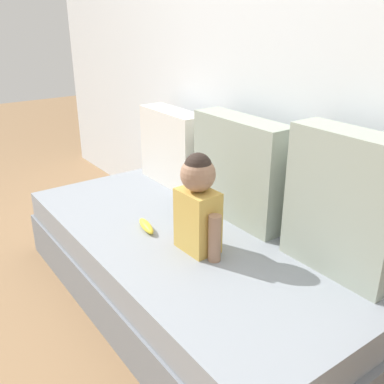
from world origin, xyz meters
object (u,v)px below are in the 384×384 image
throw_pillow_right (344,204)px  toddler (198,203)px  couch (184,270)px  banana (146,226)px  throw_pillow_center (240,170)px  throw_pillow_left (173,148)px

throw_pillow_right → toddler: (-0.47, -0.37, -0.07)m
couch → banana: size_ratio=11.66×
throw_pillow_right → throw_pillow_center: bearing=180.0°
throw_pillow_right → banana: size_ratio=3.47×
throw_pillow_center → throw_pillow_right: throw_pillow_right is taller
toddler → throw_pillow_left: bearing=154.0°
throw_pillow_left → banana: bearing=-45.2°
throw_pillow_center → toddler: 0.40m
throw_pillow_left → banana: throw_pillow_left is taller
throw_pillow_left → throw_pillow_right: size_ratio=0.84×
couch → throw_pillow_right: size_ratio=3.36×
couch → throw_pillow_right: (0.61, 0.35, 0.49)m
throw_pillow_right → banana: (-0.77, -0.46, -0.28)m
throw_pillow_right → banana: bearing=-148.9°
toddler → throw_pillow_right: bearing=38.2°
throw_pillow_right → toddler: bearing=-141.8°
throw_pillow_left → banana: (0.46, -0.46, -0.21)m
toddler → banana: bearing=-162.5°
couch → throw_pillow_left: (-0.61, 0.35, 0.43)m
throw_pillow_left → throw_pillow_center: 0.62m
throw_pillow_center → throw_pillow_right: (0.61, 0.00, 0.03)m
toddler → banana: (-0.30, -0.09, -0.21)m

